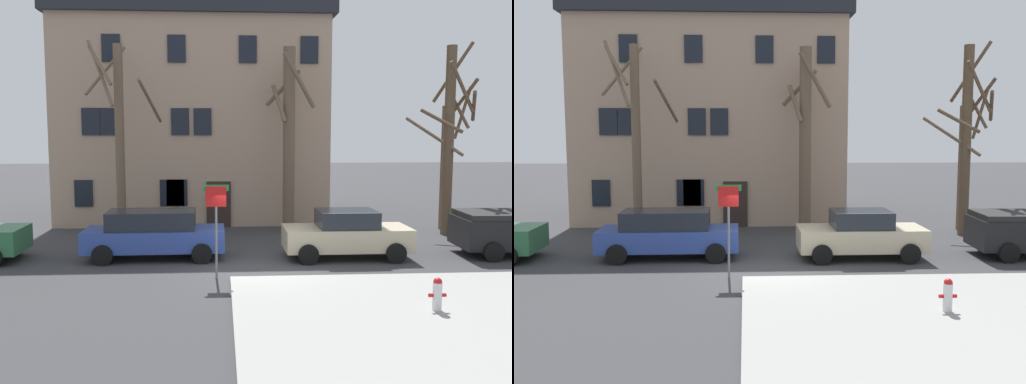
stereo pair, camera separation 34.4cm
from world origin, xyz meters
The scene contains 11 objects.
ground_plane centered at (0.00, 0.00, 0.00)m, with size 120.00×120.00×0.00m, color #38383A.
sidewalk_slab centered at (5.11, -5.28, 0.06)m, with size 11.88×8.51×0.12m, color #999993.
building_main centered at (-2.39, 12.22, 5.89)m, with size 13.18×8.61×11.61m.
tree_bare_near centered at (-5.21, 6.02, 4.31)m, with size 3.03×3.01×8.01m.
tree_bare_mid centered at (1.84, 6.73, 4.16)m, with size 2.09×2.12×7.92m.
tree_bare_far centered at (8.50, 5.69, 4.24)m, with size 2.60×2.42×8.12m.
tree_bare_end centered at (8.85, 6.90, 3.06)m, with size 2.77×2.64×6.34m.
car_blue_wagon centered at (-3.39, 1.97, 0.87)m, with size 4.79×2.05×1.67m.
car_beige_sedan centered at (3.24, 1.66, 0.83)m, with size 4.33×2.06×1.66m.
fire_hydrant centered at (4.03, -4.42, 0.53)m, with size 0.42×0.22×0.80m.
street_sign_pole centered at (-1.23, -0.78, 1.96)m, with size 0.76×0.07×2.80m.
Camera 1 is at (-1.08, -16.83, 4.35)m, focal length 38.61 mm.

